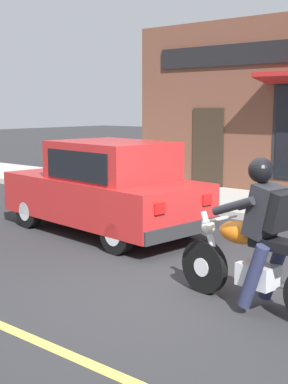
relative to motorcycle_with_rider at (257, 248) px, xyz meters
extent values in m
plane|color=#2B2B2D|center=(-0.18, 0.97, -0.68)|extent=(80.00, 80.00, 0.00)
cube|color=#ADAAA3|center=(5.19, 3.97, -0.61)|extent=(2.60, 22.00, 0.14)
cube|color=#2D2319|center=(6.47, 4.84, 0.37)|extent=(0.04, 0.90, 2.10)
cylinder|color=black|center=(0.10, 0.71, -0.37)|extent=(0.19, 0.63, 0.62)
cylinder|color=silver|center=(0.10, 0.71, -0.37)|extent=(0.15, 0.23, 0.22)
cube|color=silver|center=(-0.01, -0.03, -0.29)|extent=(0.34, 0.44, 0.24)
ellipsoid|color=orange|center=(0.03, 0.22, 0.12)|extent=(0.37, 0.56, 0.24)
cube|color=black|center=(-0.04, -0.26, 0.08)|extent=(0.34, 0.59, 0.10)
cylinder|color=silver|center=(0.09, 0.62, -0.05)|extent=(0.12, 0.33, 0.68)
cylinder|color=silver|center=(0.07, 0.50, 0.23)|extent=(0.56, 0.12, 0.04)
sphere|color=silver|center=(0.10, 0.66, 0.11)|extent=(0.16, 0.16, 0.16)
cylinder|color=#282D4C|center=(-0.19, -0.07, -0.25)|extent=(0.19, 0.37, 0.71)
cylinder|color=#282D4C|center=(0.16, -0.12, -0.25)|extent=(0.19, 0.37, 0.71)
cube|color=#232328|center=(-0.01, -0.08, 0.40)|extent=(0.38, 0.37, 0.57)
cylinder|color=#232328|center=(-0.18, 0.19, 0.44)|extent=(0.16, 0.53, 0.26)
cylinder|color=#232328|center=(0.22, 0.13, 0.44)|extent=(0.16, 0.53, 0.26)
sphere|color=black|center=(0.00, -0.02, 0.81)|extent=(0.26, 0.26, 0.26)
cube|color=black|center=(-0.04, -0.24, 0.42)|extent=(0.31, 0.28, 0.42)
cylinder|color=black|center=(0.93, 4.98, -0.38)|extent=(0.25, 0.62, 0.60)
cylinder|color=silver|center=(0.93, 4.98, -0.38)|extent=(0.24, 0.35, 0.33)
cylinder|color=black|center=(2.36, 4.82, -0.38)|extent=(0.25, 0.62, 0.60)
cylinder|color=silver|center=(2.36, 4.82, -0.38)|extent=(0.24, 0.35, 0.33)
cylinder|color=black|center=(0.66, 2.60, -0.38)|extent=(0.25, 0.62, 0.60)
cylinder|color=silver|center=(0.66, 2.60, -0.38)|extent=(0.24, 0.35, 0.33)
cylinder|color=black|center=(2.09, 2.44, -0.38)|extent=(0.25, 0.62, 0.60)
cylinder|color=silver|center=(2.09, 2.44, -0.38)|extent=(0.24, 0.35, 0.33)
cube|color=red|center=(1.51, 3.71, -0.08)|extent=(2.05, 3.86, 0.70)
cube|color=red|center=(1.48, 3.46, 0.56)|extent=(1.65, 2.05, 0.66)
cube|color=black|center=(1.58, 4.33, 0.51)|extent=(1.36, 0.50, 0.51)
cube|color=black|center=(0.76, 3.54, 0.54)|extent=(0.20, 1.51, 0.46)
cube|color=black|center=(2.20, 3.38, 0.54)|extent=(0.20, 1.51, 0.46)
cube|color=silver|center=(1.22, 5.62, 0.04)|extent=(0.24, 0.07, 0.14)
cube|color=red|center=(0.80, 1.92, 0.06)|extent=(0.20, 0.06, 0.16)
cube|color=silver|center=(2.23, 5.50, 0.04)|extent=(0.24, 0.07, 0.14)
cube|color=red|center=(1.81, 1.80, 0.06)|extent=(0.20, 0.06, 0.16)
cube|color=#28282B|center=(1.72, 5.53, -0.33)|extent=(1.61, 0.30, 0.20)
cube|color=#28282B|center=(1.31, 1.89, -0.33)|extent=(1.61, 0.30, 0.20)
cube|color=black|center=(5.94, 6.30, -0.52)|extent=(0.36, 0.36, 0.04)
cone|color=orange|center=(5.94, 6.30, -0.22)|extent=(0.28, 0.28, 0.56)
cylinder|color=white|center=(5.94, 6.30, -0.20)|extent=(0.20, 0.20, 0.08)
camera|label=1|loc=(-4.89, -2.56, 1.45)|focal=50.00mm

